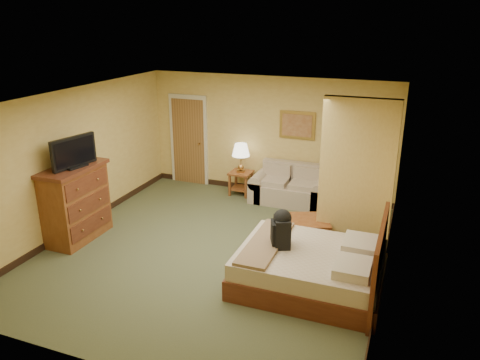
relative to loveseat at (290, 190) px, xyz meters
The scene contains 17 objects.
floor 2.66m from the loveseat, 103.57° to the right, with size 6.00×6.00×0.00m, color #4C5336.
ceiling 3.52m from the loveseat, 103.57° to the right, with size 6.00×6.00×0.00m, color white.
back_wall 1.28m from the loveseat, 145.33° to the left, with size 5.50×0.02×2.60m, color #D7B35B.
left_wall 4.36m from the loveseat, 142.67° to the right, with size 0.02×6.00×2.60m, color #D7B35B.
right_wall 3.49m from the loveseat, 50.37° to the right, with size 0.02×6.00×2.60m, color #D7B35B.
partition 2.47m from the loveseat, 47.10° to the right, with size 1.20×0.15×2.60m, color #D7B35B.
door 2.71m from the loveseat, behind, with size 0.94×0.16×2.10m.
baseboard 0.78m from the loveseat, 145.96° to the left, with size 5.50×0.02×0.12m, color black.
loveseat is the anchor object (origin of this frame).
side_table 1.16m from the loveseat, behind, with size 0.48×0.48×0.52m.
table_lamp 1.37m from the loveseat, behind, with size 0.39×0.39×0.64m.
coffee_table 1.87m from the loveseat, 64.88° to the right, with size 0.89×0.89×0.44m.
wall_picture 1.39m from the loveseat, 90.00° to the left, with size 0.77×0.04×0.60m.
dresser 4.33m from the loveseat, 135.91° to the right, with size 0.67×1.27×1.35m.
tv 4.44m from the loveseat, 134.97° to the right, with size 0.29×0.87×0.54m.
bed 3.30m from the loveseat, 68.74° to the right, with size 2.09×1.77×1.15m.
backpack 3.18m from the loveseat, 77.29° to the right, with size 0.34×0.40×0.58m.
Camera 1 is at (2.95, -6.50, 3.81)m, focal length 35.00 mm.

